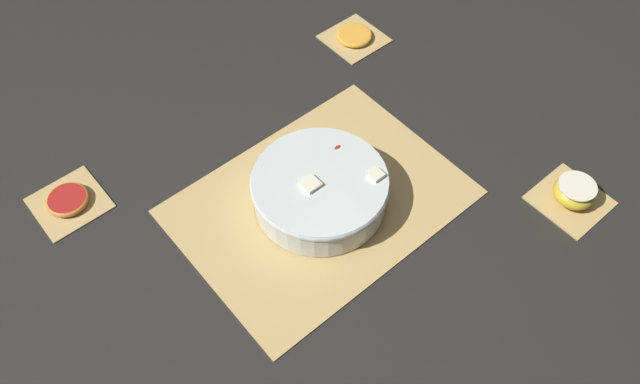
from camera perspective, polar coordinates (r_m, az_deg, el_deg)
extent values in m
plane|color=black|center=(1.16, 0.00, -0.94)|extent=(6.00, 6.00, 0.00)
cube|color=tan|center=(1.16, 0.00, -0.85)|extent=(0.51, 0.37, 0.01)
cube|color=#3D2D19|center=(1.10, -7.28, -5.80)|extent=(0.01, 0.37, 0.00)
cube|color=#3D2D19|center=(1.12, -4.28, -3.75)|extent=(0.01, 0.37, 0.00)
cube|color=#3D2D19|center=(1.14, -1.39, -1.76)|extent=(0.01, 0.37, 0.00)
cube|color=#3D2D19|center=(1.17, 1.36, 0.14)|extent=(0.01, 0.37, 0.00)
cube|color=#3D2D19|center=(1.20, 3.98, 1.95)|extent=(0.01, 0.37, 0.00)
cube|color=#3D2D19|center=(1.23, 6.46, 3.66)|extent=(0.01, 0.37, 0.00)
cube|color=tan|center=(1.25, 21.89, -0.68)|extent=(0.13, 0.13, 0.01)
cube|color=#3D2D19|center=(1.23, 21.37, -1.14)|extent=(0.00, 0.12, 0.00)
cube|color=#3D2D19|center=(1.26, 22.45, -0.13)|extent=(0.00, 0.12, 0.00)
cube|color=tan|center=(1.24, -21.95, -0.90)|extent=(0.13, 0.13, 0.01)
cube|color=#3D2D19|center=(1.24, -23.45, -1.76)|extent=(0.00, 0.12, 0.00)
cube|color=#3D2D19|center=(1.24, -22.47, -1.16)|extent=(0.00, 0.12, 0.00)
cube|color=#3D2D19|center=(1.24, -21.49, -0.55)|extent=(0.00, 0.12, 0.00)
cube|color=#3D2D19|center=(1.25, -20.51, 0.05)|extent=(0.00, 0.12, 0.00)
cube|color=tan|center=(1.47, 3.14, 13.87)|extent=(0.13, 0.13, 0.01)
cube|color=#3D2D19|center=(1.46, 2.52, 13.59)|extent=(0.00, 0.12, 0.00)
cube|color=#3D2D19|center=(1.48, 3.76, 14.25)|extent=(0.00, 0.12, 0.00)
cylinder|color=silver|center=(1.13, 0.00, 0.20)|extent=(0.24, 0.24, 0.07)
torus|color=silver|center=(1.11, 0.00, 0.98)|extent=(0.25, 0.25, 0.01)
cylinder|color=beige|center=(1.13, -3.74, 0.40)|extent=(0.03, 0.03, 0.01)
cylinder|color=beige|center=(1.17, 0.43, 4.08)|extent=(0.03, 0.03, 0.01)
cylinder|color=beige|center=(1.16, 0.42, 2.48)|extent=(0.02, 0.02, 0.01)
cylinder|color=beige|center=(1.19, 3.14, 2.65)|extent=(0.03, 0.03, 0.01)
cylinder|color=beige|center=(1.12, -2.43, -0.85)|extent=(0.03, 0.03, 0.01)
cylinder|color=beige|center=(1.08, 0.15, -4.27)|extent=(0.03, 0.03, 0.01)
cylinder|color=beige|center=(1.09, 2.45, -1.78)|extent=(0.02, 0.02, 0.01)
cylinder|color=beige|center=(1.15, -3.12, 3.27)|extent=(0.03, 0.03, 0.01)
cylinder|color=beige|center=(1.13, -4.90, 1.03)|extent=(0.02, 0.02, 0.01)
cube|color=#EFEACC|center=(1.16, 2.87, 0.69)|extent=(0.03, 0.03, 0.03)
cube|color=#EFEACC|center=(1.13, -0.83, -0.99)|extent=(0.02, 0.02, 0.02)
cube|color=#EFEACC|center=(1.10, -0.77, 0.31)|extent=(0.03, 0.03, 0.03)
cube|color=#EFEACC|center=(1.10, -0.45, -3.12)|extent=(0.03, 0.03, 0.03)
cube|color=#EFEACC|center=(1.07, 1.52, -2.76)|extent=(0.03, 0.03, 0.03)
cube|color=#EFEACC|center=(1.11, 5.14, 1.33)|extent=(0.02, 0.02, 0.02)
cube|color=#EFEACC|center=(1.17, -1.02, 2.73)|extent=(0.03, 0.03, 0.03)
cube|color=#EFEACC|center=(1.14, 2.21, 2.12)|extent=(0.02, 0.02, 0.02)
ellipsoid|color=#B2231E|center=(1.15, 1.61, 3.95)|extent=(0.03, 0.01, 0.01)
ellipsoid|color=#F9A338|center=(1.16, -2.75, 2.16)|extent=(0.03, 0.01, 0.01)
ellipsoid|color=#B2231E|center=(1.13, -3.67, 2.27)|extent=(0.03, 0.02, 0.01)
ellipsoid|color=#B2231E|center=(1.13, 3.15, -0.64)|extent=(0.02, 0.01, 0.01)
ellipsoid|color=#B2231E|center=(1.14, -0.23, 1.79)|extent=(0.03, 0.01, 0.01)
ellipsoid|color=#F9A338|center=(1.10, 4.68, -1.34)|extent=(0.03, 0.02, 0.01)
ellipsoid|color=gold|center=(1.23, 22.23, -0.03)|extent=(0.08, 0.08, 0.04)
cylinder|color=#EFEACC|center=(1.22, 22.50, 0.50)|extent=(0.07, 0.07, 0.00)
cylinder|color=#F9A338|center=(1.47, 3.16, 14.11)|extent=(0.07, 0.07, 0.01)
torus|color=#F4A82D|center=(1.47, 3.16, 14.11)|extent=(0.08, 0.08, 0.01)
cylinder|color=#B2231E|center=(1.24, -22.08, -0.66)|extent=(0.07, 0.07, 0.01)
torus|color=orange|center=(1.24, -22.08, -0.66)|extent=(0.08, 0.08, 0.01)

